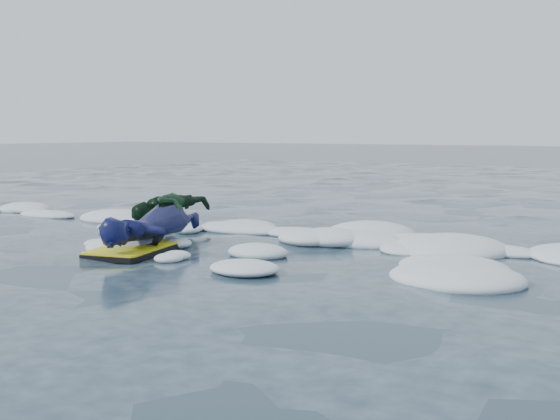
# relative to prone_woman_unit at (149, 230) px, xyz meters

# --- Properties ---
(ground) EXTENTS (120.00, 120.00, 0.00)m
(ground) POSITION_rel_prone_woman_unit_xyz_m (0.79, 0.16, -0.24)
(ground) COLOR #19253C
(ground) RESTS_ON ground
(foam_band) EXTENTS (12.00, 3.10, 0.30)m
(foam_band) POSITION_rel_prone_woman_unit_xyz_m (0.79, 1.19, -0.24)
(foam_band) COLOR white
(foam_band) RESTS_ON ground
(prone_woman_unit) EXTENTS (1.10, 1.90, 0.47)m
(prone_woman_unit) POSITION_rel_prone_woman_unit_xyz_m (0.00, 0.00, 0.00)
(prone_woman_unit) COLOR black
(prone_woman_unit) RESTS_ON ground
(prone_child_unit) EXTENTS (0.70, 1.30, 0.48)m
(prone_child_unit) POSITION_rel_prone_woman_unit_xyz_m (-0.99, 1.48, 0.01)
(prone_child_unit) COLOR black
(prone_child_unit) RESTS_ON ground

